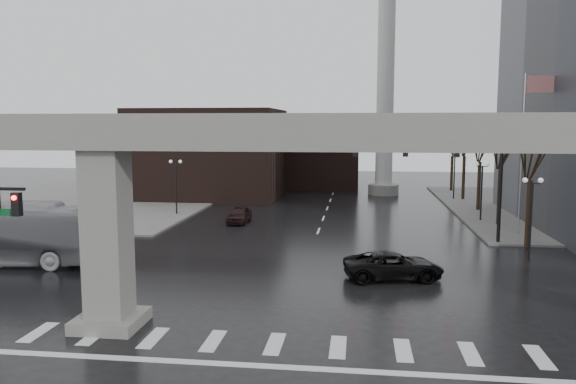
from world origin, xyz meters
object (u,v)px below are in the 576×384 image
(city_bus, at_px, (5,234))
(far_car, at_px, (239,215))
(pickup_truck, at_px, (393,266))
(signal_mast_arm, at_px, (445,160))

(city_bus, bearing_deg, far_car, -37.53)
(pickup_truck, relative_size, far_car, 1.34)
(far_car, bearing_deg, signal_mast_arm, -19.55)
(city_bus, height_order, far_car, city_bus)
(signal_mast_arm, bearing_deg, city_bus, -160.16)
(signal_mast_arm, bearing_deg, far_car, 159.14)
(pickup_truck, xyz_separation_m, city_bus, (-22.77, 0.41, 1.10))
(far_car, bearing_deg, city_bus, -123.22)
(signal_mast_arm, relative_size, far_car, 3.07)
(signal_mast_arm, bearing_deg, pickup_truck, -111.64)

